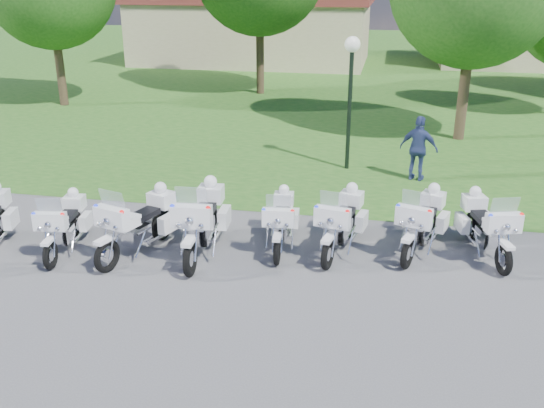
% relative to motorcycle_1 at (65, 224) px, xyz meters
% --- Properties ---
extents(ground, '(100.00, 100.00, 0.00)m').
position_rel_motorcycle_1_xyz_m(ground, '(3.71, -0.16, -0.59)').
color(ground, '#55555A').
rests_on(ground, ground).
extents(grass_lawn, '(100.00, 48.00, 0.01)m').
position_rel_motorcycle_1_xyz_m(grass_lawn, '(3.71, 26.84, -0.58)').
color(grass_lawn, '#265D1D').
rests_on(grass_lawn, ground).
extents(motorcycle_1, '(0.88, 2.09, 1.41)m').
position_rel_motorcycle_1_xyz_m(motorcycle_1, '(0.00, 0.00, 0.00)').
color(motorcycle_1, black).
rests_on(motorcycle_1, ground).
extents(motorcycle_2, '(1.23, 2.33, 1.61)m').
position_rel_motorcycle_1_xyz_m(motorcycle_2, '(1.58, 0.19, 0.08)').
color(motorcycle_2, black).
rests_on(motorcycle_2, ground).
extents(motorcycle_3, '(0.93, 2.57, 1.72)m').
position_rel_motorcycle_1_xyz_m(motorcycle_3, '(2.86, 0.46, 0.13)').
color(motorcycle_3, black).
rests_on(motorcycle_3, ground).
extents(motorcycle_4, '(0.80, 2.10, 1.41)m').
position_rel_motorcycle_1_xyz_m(motorcycle_4, '(4.39, 1.06, 0.00)').
color(motorcycle_4, black).
rests_on(motorcycle_4, ground).
extents(motorcycle_5, '(1.02, 2.28, 1.54)m').
position_rel_motorcycle_1_xyz_m(motorcycle_5, '(5.66, 1.12, 0.06)').
color(motorcycle_5, black).
rests_on(motorcycle_5, ground).
extents(motorcycle_6, '(1.20, 2.23, 1.55)m').
position_rel_motorcycle_1_xyz_m(motorcycle_6, '(7.31, 1.43, 0.06)').
color(motorcycle_6, black).
rests_on(motorcycle_6, ground).
extents(motorcycle_7, '(1.12, 2.19, 1.51)m').
position_rel_motorcycle_1_xyz_m(motorcycle_7, '(8.58, 1.50, 0.04)').
color(motorcycle_7, black).
rests_on(motorcycle_7, ground).
extents(lamp_post, '(0.44, 0.44, 3.81)m').
position_rel_motorcycle_1_xyz_m(lamp_post, '(5.33, 6.74, 2.32)').
color(lamp_post, black).
rests_on(lamp_post, ground).
extents(building_west, '(14.56, 8.32, 4.10)m').
position_rel_motorcycle_1_xyz_m(building_west, '(-2.29, 27.84, 1.48)').
color(building_west, tan).
rests_on(building_west, ground).
extents(building_east, '(11.44, 7.28, 4.10)m').
position_rel_motorcycle_1_xyz_m(building_east, '(14.71, 29.84, 1.48)').
color(building_east, tan).
rests_on(building_east, ground).
extents(bystander_c, '(1.14, 0.74, 1.81)m').
position_rel_motorcycle_1_xyz_m(bystander_c, '(7.33, 6.05, 0.32)').
color(bystander_c, navy).
rests_on(bystander_c, ground).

